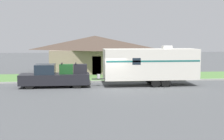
% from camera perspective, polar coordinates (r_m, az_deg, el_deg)
% --- Properties ---
extents(ground_plane, '(120.00, 120.00, 0.00)m').
position_cam_1_polar(ground_plane, '(25.79, -0.07, -3.41)').
color(ground_plane, '#515456').
extents(curb_strip, '(80.00, 0.30, 0.14)m').
position_cam_1_polar(curb_strip, '(29.47, -0.87, -2.08)').
color(curb_strip, '#999993').
rests_on(curb_strip, ground_plane).
extents(lawn_strip, '(80.00, 7.00, 0.03)m').
position_cam_1_polar(lawn_strip, '(33.08, -1.48, -1.28)').
color(lawn_strip, '#568442').
rests_on(lawn_strip, ground_plane).
extents(house_across_street, '(11.35, 7.32, 4.39)m').
position_cam_1_polar(house_across_street, '(38.18, -3.15, 3.10)').
color(house_across_street, gray).
rests_on(house_across_street, ground_plane).
extents(pickup_truck, '(5.95, 2.04, 2.05)m').
position_cam_1_polar(pickup_truck, '(26.89, -10.35, -1.18)').
color(pickup_truck, black).
rests_on(pickup_truck, ground_plane).
extents(travel_trailer, '(9.20, 2.50, 3.49)m').
position_cam_1_polar(travel_trailer, '(27.47, 7.04, 1.10)').
color(travel_trailer, black).
rests_on(travel_trailer, ground_plane).
extents(mailbox, '(0.48, 0.20, 1.22)m').
position_cam_1_polar(mailbox, '(29.78, -5.88, -0.33)').
color(mailbox, brown).
rests_on(mailbox, ground_plane).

